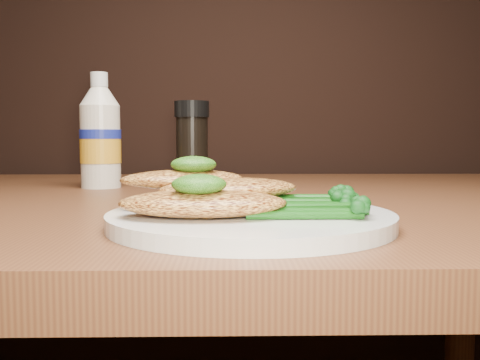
{
  "coord_description": "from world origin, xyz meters",
  "views": [
    {
      "loc": [
        0.07,
        0.34,
        0.83
      ],
      "look_at": [
        0.08,
        0.83,
        0.79
      ],
      "focal_mm": 40.33,
      "sensor_mm": 36.0,
      "label": 1
    }
  ],
  "objects": [
    {
      "name": "mayo_bottle",
      "position": [
        -0.12,
        1.16,
        0.84
      ],
      "size": [
        0.07,
        0.07,
        0.17
      ],
      "primitive_type": null,
      "rotation": [
        0.0,
        0.0,
        0.12
      ],
      "color": "#EDE1C9",
      "rests_on": "dining_table"
    },
    {
      "name": "plate",
      "position": [
        0.09,
        0.8,
        0.76
      ],
      "size": [
        0.25,
        0.25,
        0.01
      ],
      "primitive_type": "cylinder",
      "color": "white",
      "rests_on": "dining_table"
    },
    {
      "name": "pepper_grinder",
      "position": [
        0.01,
        1.19,
        0.82
      ],
      "size": [
        0.07,
        0.07,
        0.13
      ],
      "primitive_type": null,
      "rotation": [
        0.0,
        0.0,
        0.39
      ],
      "color": "black",
      "rests_on": "dining_table"
    },
    {
      "name": "chicken_mid",
      "position": [
        0.07,
        0.82,
        0.78
      ],
      "size": [
        0.14,
        0.1,
        0.02
      ],
      "primitive_type": "ellipsoid",
      "rotation": [
        0.0,
        0.0,
        0.31
      ],
      "color": "#EBA64B",
      "rests_on": "plate"
    },
    {
      "name": "broccolini_bundle",
      "position": [
        0.14,
        0.8,
        0.77
      ],
      "size": [
        0.14,
        0.12,
        0.02
      ],
      "primitive_type": null,
      "rotation": [
        0.0,
        0.0,
        0.29
      ],
      "color": "#144F11",
      "rests_on": "plate"
    },
    {
      "name": "pesto_front",
      "position": [
        0.05,
        0.77,
        0.79
      ],
      "size": [
        0.05,
        0.05,
        0.02
      ],
      "primitive_type": "ellipsoid",
      "rotation": [
        0.0,
        0.0,
        0.27
      ],
      "color": "black",
      "rests_on": "chicken_front"
    },
    {
      "name": "chicken_back",
      "position": [
        0.03,
        0.84,
        0.79
      ],
      "size": [
        0.13,
        0.08,
        0.02
      ],
      "primitive_type": "ellipsoid",
      "rotation": [
        0.0,
        0.0,
        0.24
      ],
      "color": "#EBA64B",
      "rests_on": "plate"
    },
    {
      "name": "chicken_front",
      "position": [
        0.05,
        0.78,
        0.77
      ],
      "size": [
        0.14,
        0.07,
        0.02
      ],
      "primitive_type": "ellipsoid",
      "rotation": [
        0.0,
        0.0,
        0.01
      ],
      "color": "#EBA64B",
      "rests_on": "plate"
    },
    {
      "name": "pesto_back",
      "position": [
        0.04,
        0.84,
        0.8
      ],
      "size": [
        0.05,
        0.05,
        0.02
      ],
      "primitive_type": "ellipsoid",
      "rotation": [
        0.0,
        0.0,
        0.31
      ],
      "color": "black",
      "rests_on": "chicken_back"
    }
  ]
}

